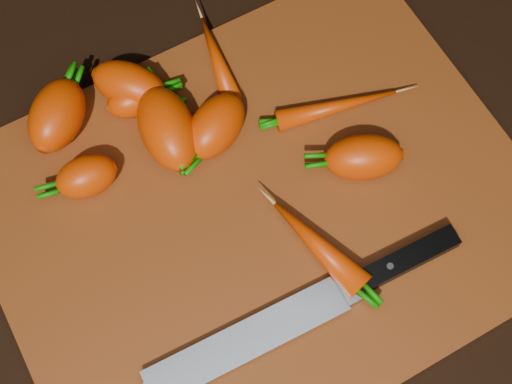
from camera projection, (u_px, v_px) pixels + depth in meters
ground at (261, 214)px, 0.69m from camera, size 2.00×2.00×0.01m
cutting_board at (261, 210)px, 0.68m from camera, size 0.50×0.40×0.01m
carrot_0 at (57, 115)px, 0.68m from camera, size 0.09×0.09×0.05m
carrot_1 at (86, 177)px, 0.66m from camera, size 0.06×0.05×0.04m
carrot_2 at (129, 85)px, 0.70m from camera, size 0.08×0.09×0.04m
carrot_3 at (167, 128)px, 0.68m from camera, size 0.06×0.10×0.05m
carrot_4 at (215, 126)px, 0.68m from camera, size 0.09×0.08×0.05m
carrot_5 at (133, 100)px, 0.70m from camera, size 0.06×0.04×0.03m
carrot_6 at (363, 157)px, 0.67m from camera, size 0.09×0.07×0.04m
carrot_7 at (217, 58)px, 0.72m from camera, size 0.04×0.10×0.02m
carrot_8 at (337, 107)px, 0.70m from camera, size 0.12×0.05×0.02m
carrot_9 at (317, 245)px, 0.64m from camera, size 0.06×0.11×0.03m
knife at (266, 330)px, 0.62m from camera, size 0.31×0.04×0.02m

